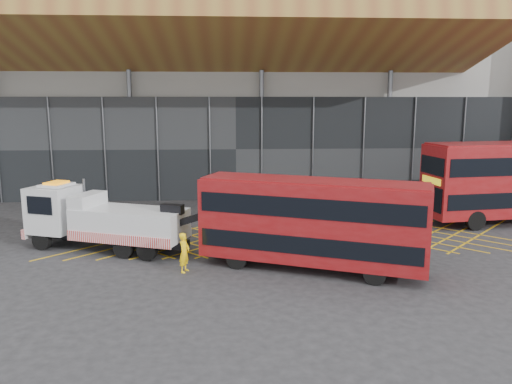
{
  "coord_description": "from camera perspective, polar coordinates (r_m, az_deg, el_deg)",
  "views": [
    {
      "loc": [
        1.35,
        -27.33,
        7.67
      ],
      "look_at": [
        3.0,
        1.5,
        2.4
      ],
      "focal_mm": 35.0,
      "sensor_mm": 36.0,
      "label": 1
    }
  ],
  "objects": [
    {
      "name": "road_markings",
      "position": [
        28.7,
        5.38,
        -5.19
      ],
      "size": [
        27.96,
        7.16,
        0.01
      ],
      "color": "gold",
      "rests_on": "ground_plane"
    },
    {
      "name": "bus_towed",
      "position": [
        22.84,
        6.38,
        -3.24
      ],
      "size": [
        10.42,
        6.13,
        4.2
      ],
      "rotation": [
        0.0,
        0.0,
        -0.39
      ],
      "color": "maroon",
      "rests_on": "ground_plane"
    },
    {
      "name": "construction_building",
      "position": [
        45.75,
        -2.61,
        11.96
      ],
      "size": [
        55.0,
        23.97,
        18.0
      ],
      "color": "gray",
      "rests_on": "ground_plane"
    },
    {
      "name": "ground_plane",
      "position": [
        28.42,
        -5.9,
        -5.37
      ],
      "size": [
        120.0,
        120.0,
        0.0
      ],
      "primitive_type": "plane",
      "color": "#262628"
    },
    {
      "name": "recovery_truck",
      "position": [
        27.19,
        -17.33,
        -2.96
      ],
      "size": [
        9.98,
        5.24,
        3.54
      ],
      "rotation": [
        0.0,
        0.0,
        -0.35
      ],
      "color": "black",
      "rests_on": "ground_plane"
    },
    {
      "name": "worker",
      "position": [
        22.99,
        -8.19,
        -6.86
      ],
      "size": [
        0.64,
        0.78,
        1.82
      ],
      "primitive_type": "imported",
      "rotation": [
        0.0,
        0.0,
        1.21
      ],
      "color": "yellow",
      "rests_on": "ground_plane"
    }
  ]
}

